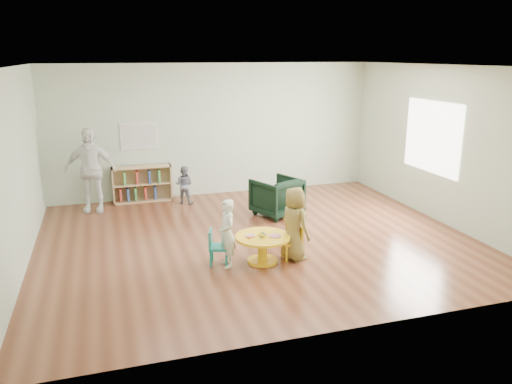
% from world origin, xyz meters
% --- Properties ---
extents(room, '(7.10, 7.00, 2.80)m').
position_xyz_m(room, '(0.01, 0.00, 1.89)').
color(room, brown).
rests_on(room, ground).
extents(activity_table, '(0.81, 0.81, 0.45)m').
position_xyz_m(activity_table, '(-0.18, -0.92, 0.28)').
color(activity_table, yellow).
rests_on(activity_table, ground).
extents(kid_chair_left, '(0.36, 0.36, 0.53)m').
position_xyz_m(kid_chair_left, '(-0.85, -0.80, 0.28)').
color(kid_chair_left, '#188579').
rests_on(kid_chair_left, ground).
extents(kid_chair_right, '(0.29, 0.29, 0.52)m').
position_xyz_m(kid_chair_right, '(0.31, -0.92, 0.28)').
color(kid_chair_right, yellow).
rests_on(kid_chair_right, ground).
extents(bookshelf, '(1.20, 0.30, 0.75)m').
position_xyz_m(bookshelf, '(-1.61, 2.86, 0.37)').
color(bookshelf, tan).
rests_on(bookshelf, ground).
extents(alphabet_poster, '(0.74, 0.01, 0.54)m').
position_xyz_m(alphabet_poster, '(-1.60, 2.98, 1.35)').
color(alphabet_poster, white).
rests_on(alphabet_poster, ground).
extents(armchair, '(1.03, 1.04, 0.73)m').
position_xyz_m(armchair, '(0.76, 1.12, 0.36)').
color(armchair, black).
rests_on(armchair, ground).
extents(child_left, '(0.27, 0.38, 1.00)m').
position_xyz_m(child_left, '(-0.72, -0.91, 0.50)').
color(child_left, white).
rests_on(child_left, ground).
extents(child_right, '(0.50, 0.62, 1.11)m').
position_xyz_m(child_right, '(0.30, -0.95, 0.55)').
color(child_right, gold).
rests_on(child_right, ground).
extents(toddler, '(0.48, 0.44, 0.79)m').
position_xyz_m(toddler, '(-0.80, 2.41, 0.40)').
color(toddler, '#18203D').
rests_on(toddler, ground).
extents(adult_caretaker, '(1.02, 0.57, 1.64)m').
position_xyz_m(adult_caretaker, '(-2.59, 2.44, 0.82)').
color(adult_caretaker, white).
rests_on(adult_caretaker, ground).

